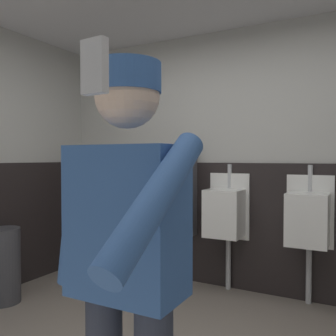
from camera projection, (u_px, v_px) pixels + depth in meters
wall_back at (242, 159)px, 3.62m from camera, size 4.70×0.12×2.58m
wainscot_band_back at (240, 226)px, 3.58m from camera, size 4.10×0.03×1.25m
urinal_left at (158, 207)px, 3.85m from camera, size 0.40×0.34×1.24m
urinal_middle at (226, 212)px, 3.49m from camera, size 0.40×0.34×1.24m
urinal_right at (308, 218)px, 3.14m from camera, size 0.40×0.34×1.24m
privacy_divider_panel at (187, 193)px, 3.60m from camera, size 0.04×0.40×0.90m
person at (126, 248)px, 1.31m from camera, size 0.63×0.60×1.65m
cell_phone at (94, 67)px, 0.73m from camera, size 0.06×0.03×0.11m
trash_bin at (4, 265)px, 3.25m from camera, size 0.28×0.28×0.67m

